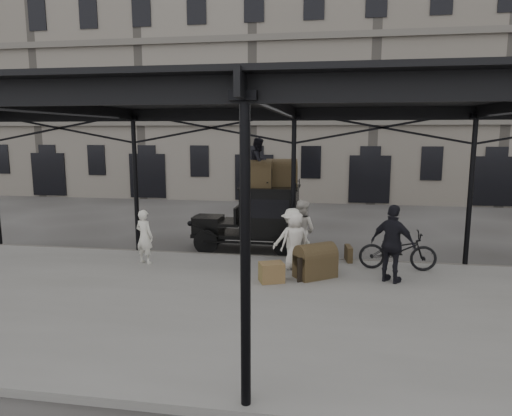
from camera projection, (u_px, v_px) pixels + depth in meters
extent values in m
plane|color=#383533|center=(286.00, 282.00, 12.06)|extent=(120.00, 120.00, 0.00)
cube|color=slate|center=(277.00, 307.00, 10.10)|extent=(28.00, 8.00, 0.15)
cylinder|color=black|center=(293.00, 192.00, 13.66)|extent=(0.14, 0.14, 4.30)
cylinder|color=black|center=(245.00, 266.00, 6.06)|extent=(0.14, 0.14, 4.30)
cube|color=black|center=(294.00, 113.00, 13.28)|extent=(22.00, 0.10, 0.45)
cube|color=black|center=(245.00, 85.00, 5.69)|extent=(22.00, 0.10, 0.45)
cube|color=black|center=(281.00, 97.00, 9.65)|extent=(22.50, 9.00, 0.08)
cube|color=silver|center=(281.00, 94.00, 9.64)|extent=(18.00, 7.00, 0.04)
cube|color=slate|center=(315.00, 83.00, 28.45)|extent=(64.00, 8.00, 14.00)
cylinder|color=black|center=(206.00, 242.00, 14.77)|extent=(0.80, 0.10, 0.80)
cylinder|color=black|center=(217.00, 233.00, 16.17)|extent=(0.80, 0.10, 0.80)
cylinder|color=black|center=(286.00, 245.00, 14.35)|extent=(0.80, 0.10, 0.80)
cylinder|color=black|center=(290.00, 235.00, 15.75)|extent=(0.80, 0.10, 0.80)
cube|color=black|center=(248.00, 234.00, 15.24)|extent=(3.60, 1.25, 0.12)
cube|color=black|center=(208.00, 224.00, 15.41)|extent=(0.90, 1.00, 0.55)
cube|color=black|center=(195.00, 224.00, 15.49)|extent=(0.06, 0.70, 0.55)
cube|color=black|center=(231.00, 222.00, 15.27)|extent=(0.70, 1.30, 0.10)
cube|color=black|center=(270.00, 211.00, 14.99)|extent=(1.80, 1.45, 1.55)
cube|color=black|center=(267.00, 209.00, 14.25)|extent=(1.40, 0.02, 0.60)
cube|color=black|center=(270.00, 187.00, 14.87)|extent=(1.90, 1.55, 0.06)
imported|color=silver|center=(144.00, 237.00, 13.17)|extent=(0.67, 0.55, 1.58)
imported|color=beige|center=(301.00, 230.00, 13.42)|extent=(1.11, 1.04, 1.83)
imported|color=silver|center=(295.00, 240.00, 12.64)|extent=(0.94, 0.83, 1.61)
imported|color=black|center=(393.00, 244.00, 11.44)|extent=(1.25, 1.03, 1.99)
imported|color=silver|center=(292.00, 238.00, 12.81)|extent=(1.23, 0.96, 1.67)
imported|color=black|center=(398.00, 250.00, 12.58)|extent=(2.08, 0.74, 1.09)
imported|color=black|center=(259.00, 162.00, 14.69)|extent=(0.74, 0.87, 1.56)
cube|color=brown|center=(272.00, 272.00, 11.58)|extent=(0.73, 0.64, 0.50)
cube|color=#4F3F24|center=(348.00, 253.00, 13.48)|extent=(0.23, 0.62, 0.45)
cube|color=#4F3F24|center=(314.00, 266.00, 12.27)|extent=(0.62, 0.25, 0.40)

